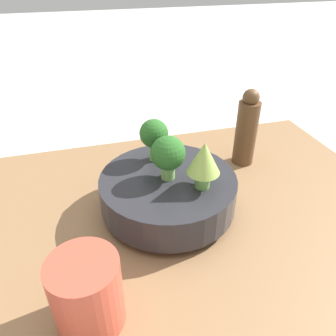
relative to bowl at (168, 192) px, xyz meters
name	(u,v)px	position (x,y,z in m)	size (l,w,h in m)	color
ground_plane	(157,234)	(0.03, 0.02, -0.08)	(6.00, 6.00, 0.00)	silver
table	(157,227)	(0.03, 0.02, -0.06)	(0.94, 0.61, 0.04)	olive
bowl	(168,192)	(0.00, 0.00, 0.00)	(0.24, 0.24, 0.07)	#28282D
broccoli_floret_front	(154,135)	(0.01, -0.07, 0.08)	(0.05, 0.05, 0.08)	#7AB256
romanesco_piece_far	(204,160)	(-0.05, 0.04, 0.08)	(0.05, 0.05, 0.08)	#6BA34C
broccoli_floret_center	(168,154)	(0.00, 0.00, 0.08)	(0.06, 0.06, 0.08)	#7AB256
cup	(87,293)	(0.15, 0.18, 0.01)	(0.09, 0.09, 0.10)	#C64C38
pepper_mill	(246,129)	(-0.21, -0.12, 0.04)	(0.05, 0.05, 0.17)	brown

